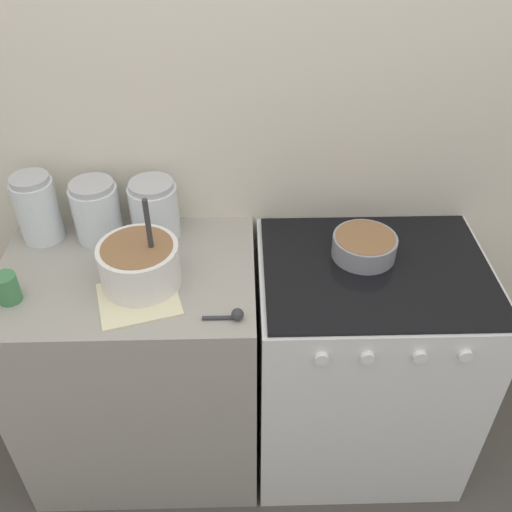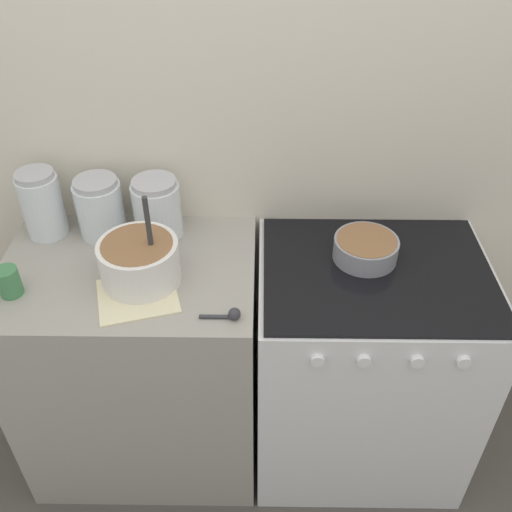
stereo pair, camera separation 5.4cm
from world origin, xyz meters
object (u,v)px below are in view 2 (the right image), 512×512
storage_jar_right (157,211)px  storage_jar_middle (101,211)px  mixing_bowl (139,260)px  baking_pan (366,248)px  storage_jar_left (43,207)px  tin_can (9,282)px  stove (361,366)px

storage_jar_right → storage_jar_middle: bearing=180.0°
mixing_bowl → storage_jar_middle: size_ratio=1.46×
baking_pan → storage_jar_left: bearing=173.0°
baking_pan → storage_jar_right: size_ratio=1.00×
baking_pan → tin_can: bearing=-170.3°
stove → storage_jar_right: bearing=164.8°
mixing_bowl → storage_jar_middle: mixing_bowl is taller
storage_jar_left → storage_jar_right: (0.38, 0.00, -0.01)m
storage_jar_left → baking_pan: bearing=-7.0°
baking_pan → tin_can: size_ratio=2.25×
mixing_bowl → storage_jar_right: size_ratio=1.46×
mixing_bowl → tin_can: mixing_bowl is taller
storage_jar_left → tin_can: size_ratio=2.55×
storage_jar_left → storage_jar_middle: storage_jar_left is taller
storage_jar_left → storage_jar_right: storage_jar_left is taller
storage_jar_left → storage_jar_middle: bearing=0.0°
baking_pan → storage_jar_left: 1.07m
mixing_bowl → storage_jar_left: bearing=145.6°
tin_can → storage_jar_middle: bearing=56.6°
storage_jar_middle → stove: bearing=-12.1°
baking_pan → storage_jar_left: (-1.06, 0.13, 0.06)m
mixing_bowl → storage_jar_middle: bearing=124.7°
storage_jar_middle → storage_jar_right: same height
storage_jar_middle → mixing_bowl: bearing=-55.3°
stove → storage_jar_right: 0.91m
baking_pan → storage_jar_right: bearing=169.2°
mixing_bowl → storage_jar_right: bearing=85.7°
tin_can → baking_pan: bearing=9.7°
storage_jar_middle → storage_jar_right: bearing=0.0°
storage_jar_middle → storage_jar_right: 0.19m
mixing_bowl → baking_pan: 0.71m
mixing_bowl → storage_jar_right: (0.02, 0.25, 0.01)m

